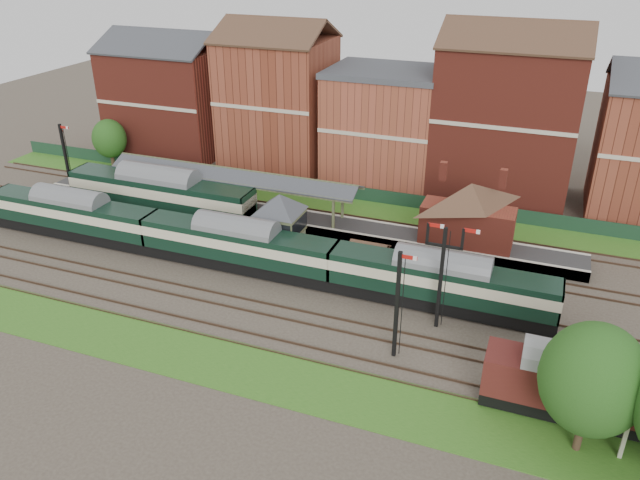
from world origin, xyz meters
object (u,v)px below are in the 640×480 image
(semaphore_bracket, at_px, (442,271))
(platform_railcar, at_px, (161,194))
(signal_box, at_px, (280,224))
(dmu_train, at_px, (237,244))

(semaphore_bracket, height_order, platform_railcar, semaphore_bracket)
(signal_box, xyz_separation_m, platform_railcar, (-14.42, 3.25, -0.56))
(dmu_train, bearing_deg, semaphore_bracket, -8.10)
(semaphore_bracket, distance_m, dmu_train, 17.89)
(dmu_train, bearing_deg, signal_box, 52.11)
(signal_box, relative_size, dmu_train, 0.12)
(semaphore_bracket, relative_size, platform_railcar, 0.42)
(signal_box, height_order, platform_railcar, signal_box)
(signal_box, bearing_deg, platform_railcar, 167.30)
(signal_box, bearing_deg, dmu_train, -127.89)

